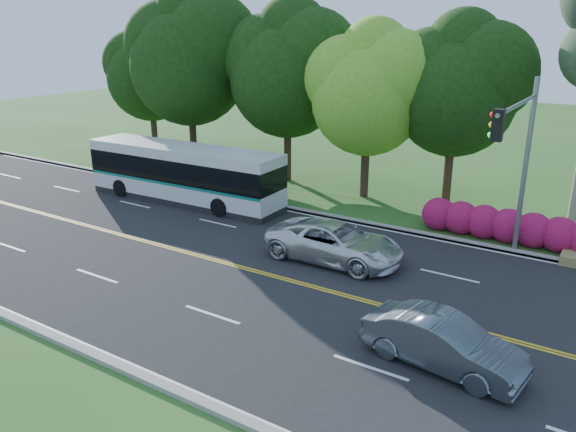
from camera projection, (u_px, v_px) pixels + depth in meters
The scene contains 12 objects.
ground at pixel (284, 279), 20.47m from camera, with size 120.00×120.00×0.00m, color #27551C.
road at pixel (284, 279), 20.46m from camera, with size 60.00×14.00×0.02m, color black.
curb_north at pixel (367, 223), 26.16m from camera, with size 60.00×0.30×0.15m, color gray.
curb_south at pixel (137, 374), 14.72m from camera, with size 60.00×0.30×0.15m, color gray.
grass_verge at pixel (383, 213), 27.65m from camera, with size 60.00×4.00×0.10m, color #27551C.
lane_markings at pixel (282, 278), 20.51m from camera, with size 57.60×13.82×0.00m.
tree_row at pixel (325, 66), 30.66m from camera, with size 44.70×9.10×13.84m.
bougainvillea_hedge at pixel (538, 232), 23.11m from camera, with size 9.50×2.25×1.50m.
traffic_signal at pixel (519, 147), 20.00m from camera, with size 0.42×6.10×7.00m.
transit_bus at pixel (184, 174), 29.24m from camera, with size 11.25×2.69×2.93m.
sedan at pixel (443, 343), 14.97m from camera, with size 1.51×4.33×1.43m, color #545D66.
suv at pixel (335, 242), 21.90m from camera, with size 2.50×5.43×1.51m, color white.
Camera 1 is at (10.12, -15.69, 8.70)m, focal length 35.00 mm.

